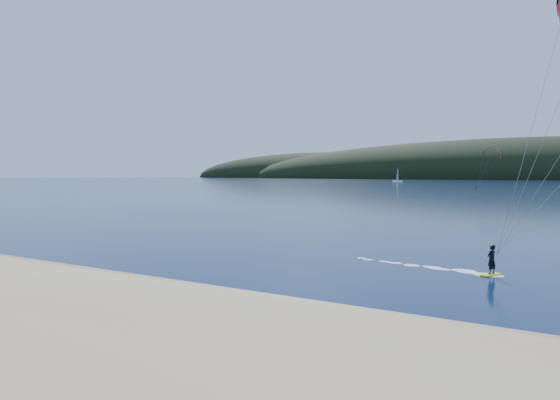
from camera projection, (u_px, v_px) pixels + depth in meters
ground at (137, 309)px, 24.54m from camera, size 1800.00×1800.00×0.00m
wet_sand at (197, 290)px, 28.39m from camera, size 220.00×2.50×0.10m
kitesurfer_far at (491, 157)px, 200.78m from camera, size 10.31×4.88×15.75m
sailboat at (397, 181)px, 419.51m from camera, size 8.52×5.39×11.95m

